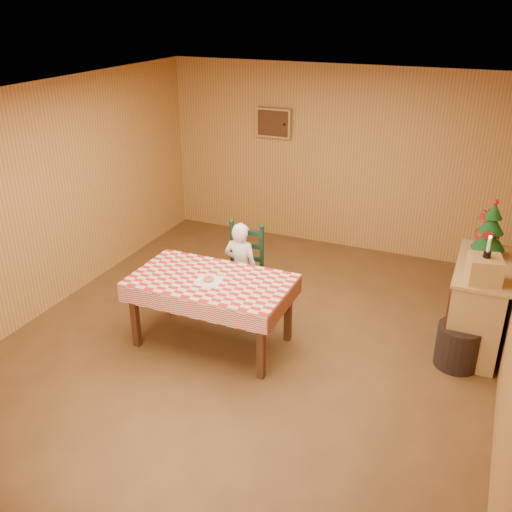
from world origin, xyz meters
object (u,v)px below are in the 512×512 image
(dining_table, at_px, (211,286))
(ladder_chair, at_px, (243,271))
(seated_child, at_px, (241,268))
(crate, at_px, (484,269))
(shelf_unit, at_px, (476,304))
(christmas_tree, at_px, (491,231))
(storage_bin, at_px, (458,346))

(dining_table, distance_m, ladder_chair, 0.81)
(seated_child, relative_size, crate, 3.75)
(shelf_unit, xyz_separation_m, christmas_tree, (0.01, 0.25, 0.74))
(seated_child, bearing_deg, storage_bin, 177.31)
(shelf_unit, xyz_separation_m, storage_bin, (-0.10, -0.49, -0.24))
(christmas_tree, distance_m, storage_bin, 1.24)
(shelf_unit, distance_m, storage_bin, 0.56)
(seated_child, distance_m, shelf_unit, 2.58)
(shelf_unit, height_order, crate, crate)
(seated_child, height_order, crate, crate)
(dining_table, bearing_deg, shelf_unit, 23.45)
(seated_child, distance_m, storage_bin, 2.48)
(ladder_chair, xyz_separation_m, christmas_tree, (2.56, 0.57, 0.71))
(christmas_tree, relative_size, storage_bin, 1.39)
(storage_bin, bearing_deg, crate, 40.57)
(dining_table, bearing_deg, storage_bin, 14.06)
(shelf_unit, height_order, christmas_tree, christmas_tree)
(dining_table, distance_m, crate, 2.68)
(dining_table, xyz_separation_m, ladder_chair, (-0.00, 0.79, -0.18))
(ladder_chair, relative_size, christmas_tree, 1.74)
(ladder_chair, distance_m, storage_bin, 2.48)
(ladder_chair, bearing_deg, dining_table, -90.00)
(seated_child, xyz_separation_m, storage_bin, (2.45, -0.12, -0.34))
(dining_table, xyz_separation_m, storage_bin, (2.45, 0.61, -0.46))
(crate, bearing_deg, seated_child, 179.51)
(ladder_chair, distance_m, shelf_unit, 2.58)
(dining_table, distance_m, shelf_unit, 2.79)
(crate, bearing_deg, dining_table, -164.56)
(crate, relative_size, storage_bin, 0.67)
(ladder_chair, bearing_deg, crate, -1.76)
(dining_table, xyz_separation_m, crate, (2.56, 0.71, 0.37))
(ladder_chair, bearing_deg, christmas_tree, 12.55)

